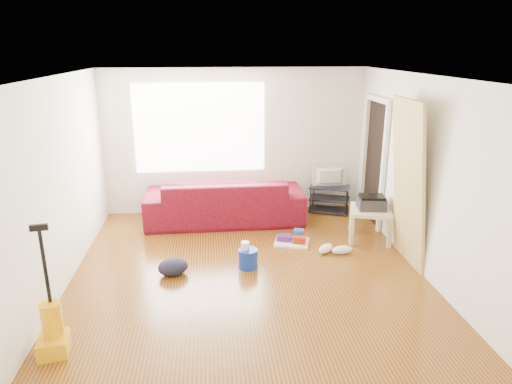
{
  "coord_description": "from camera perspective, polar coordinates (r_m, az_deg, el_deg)",
  "views": [
    {
      "loc": [
        -0.45,
        -5.3,
        2.82
      ],
      "look_at": [
        0.17,
        0.6,
        0.93
      ],
      "focal_mm": 32.0,
      "sensor_mm": 36.0,
      "label": 1
    }
  ],
  "objects": [
    {
      "name": "tv_stand",
      "position": [
        8.22,
        9.14,
        -0.81
      ],
      "size": [
        0.78,
        0.61,
        0.47
      ],
      "rotation": [
        0.0,
        0.0,
        -0.37
      ],
      "color": "black",
      "rests_on": "ground"
    },
    {
      "name": "toilet_paper",
      "position": [
        6.13,
        -1.35,
        -7.8
      ],
      "size": [
        0.11,
        0.11,
        0.1
      ],
      "primitive_type": "cylinder",
      "color": "white",
      "rests_on": "bucket"
    },
    {
      "name": "printer",
      "position": [
        7.06,
        14.25,
        -1.28
      ],
      "size": [
        0.44,
        0.35,
        0.21
      ],
      "rotation": [
        0.0,
        0.0,
        -0.13
      ],
      "color": "#25252B",
      "rests_on": "side_table"
    },
    {
      "name": "backpack",
      "position": [
        6.12,
        -10.29,
        -10.09
      ],
      "size": [
        0.47,
        0.42,
        0.21
      ],
      "primitive_type": "ellipsoid",
      "rotation": [
        0.0,
        0.0,
        0.31
      ],
      "color": "black",
      "rests_on": "ground"
    },
    {
      "name": "side_table",
      "position": [
        7.12,
        14.15,
        -2.66
      ],
      "size": [
        0.75,
        0.75,
        0.49
      ],
      "rotation": [
        0.0,
        0.0,
        -0.3
      ],
      "color": "#BEAF8D",
      "rests_on": "ground"
    },
    {
      "name": "room",
      "position": [
        5.7,
        -0.48,
        1.72
      ],
      "size": [
        4.51,
        5.01,
        2.51
      ],
      "color": "#5C2808",
      "rests_on": "ground"
    },
    {
      "name": "vacuum",
      "position": [
        4.95,
        -24.1,
        -15.43
      ],
      "size": [
        0.32,
        0.35,
        1.3
      ],
      "rotation": [
        0.0,
        0.0,
        0.15
      ],
      "color": "orange",
      "rests_on": "ground"
    },
    {
      "name": "sofa",
      "position": [
        7.78,
        -3.88,
        -3.61
      ],
      "size": [
        2.6,
        1.02,
        0.76
      ],
      "primitive_type": "imported",
      "rotation": [
        0.0,
        0.0,
        3.14
      ],
      "color": "#4E0110",
      "rests_on": "ground"
    },
    {
      "name": "bucket",
      "position": [
        6.2,
        -0.99,
        -9.38
      ],
      "size": [
        0.3,
        0.3,
        0.26
      ],
      "primitive_type": "cylinder",
      "rotation": [
        0.0,
        0.0,
        0.18
      ],
      "color": "#0F2B97",
      "rests_on": "ground"
    },
    {
      "name": "tv",
      "position": [
        8.1,
        9.28,
        1.9
      ],
      "size": [
        0.61,
        0.08,
        0.35
      ],
      "primitive_type": "imported",
      "rotation": [
        0.0,
        0.0,
        3.14
      ],
      "color": "black",
      "rests_on": "tv_stand"
    },
    {
      "name": "sneakers",
      "position": [
        6.66,
        9.69,
        -7.07
      ],
      "size": [
        0.53,
        0.3,
        0.12
      ],
      "rotation": [
        0.0,
        0.0,
        0.3
      ],
      "color": "white",
      "rests_on": "ground"
    },
    {
      "name": "cleaning_tray",
      "position": [
        6.91,
        4.59,
        -5.98
      ],
      "size": [
        0.59,
        0.53,
        0.18
      ],
      "rotation": [
        0.0,
        0.0,
        -0.3
      ],
      "color": "white",
      "rests_on": "ground"
    },
    {
      "name": "door_panel",
      "position": [
        6.68,
        17.59,
        -8.19
      ],
      "size": [
        0.28,
        0.89,
        2.22
      ],
      "primitive_type": "cube",
      "rotation": [
        0.0,
        -0.1,
        0.0
      ],
      "color": "#A1844A",
      "rests_on": "ground"
    }
  ]
}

